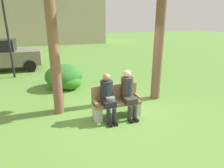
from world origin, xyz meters
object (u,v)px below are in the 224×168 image
at_px(shrub_near_bench, 64,76).
at_px(street_lamp, 6,26).
at_px(seated_man_left, 108,95).
at_px(shrub_mid_lawn, 70,82).
at_px(building_backdrop, 37,4).
at_px(parked_car_near, 1,56).
at_px(seated_man_right, 128,91).
at_px(park_bench, 116,103).

height_order(shrub_near_bench, street_lamp, street_lamp).
height_order(seated_man_left, street_lamp, street_lamp).
xyz_separation_m(seated_man_left, shrub_mid_lawn, (-0.63, 2.87, -0.44)).
distance_m(shrub_mid_lawn, building_backdrop, 18.85).
height_order(shrub_near_bench, parked_car_near, parked_car_near).
relative_size(seated_man_right, street_lamp, 0.33).
distance_m(shrub_near_bench, street_lamp, 3.67).
distance_m(park_bench, seated_man_left, 0.45).
xyz_separation_m(shrub_near_bench, shrub_mid_lawn, (0.17, -0.35, -0.19)).
bearing_deg(shrub_near_bench, park_bench, -70.58).
xyz_separation_m(park_bench, parked_car_near, (-3.90, 6.99, 0.44)).
distance_m(park_bench, parked_car_near, 8.01).
relative_size(park_bench, parked_car_near, 0.34).
distance_m(seated_man_right, shrub_near_bench, 3.52).
distance_m(park_bench, seated_man_right, 0.48).
xyz_separation_m(street_lamp, building_backdrop, (1.39, 15.72, 2.05)).
xyz_separation_m(parked_car_near, street_lamp, (0.69, -1.60, 1.57)).
xyz_separation_m(shrub_mid_lawn, street_lamp, (-2.29, 2.64, 2.12)).
relative_size(seated_man_right, building_backdrop, 0.09).
height_order(shrub_mid_lawn, street_lamp, street_lamp).
height_order(park_bench, seated_man_left, seated_man_left).
relative_size(park_bench, building_backdrop, 0.09).
bearing_deg(street_lamp, seated_man_left, -62.14).
bearing_deg(shrub_mid_lawn, street_lamp, 130.90).
bearing_deg(shrub_near_bench, shrub_mid_lawn, -63.42).
distance_m(seated_man_left, building_backdrop, 21.61).
distance_m(park_bench, building_backdrop, 21.57).
bearing_deg(street_lamp, parked_car_near, 113.37).
bearing_deg(shrub_mid_lawn, shrub_near_bench, 116.58).
bearing_deg(street_lamp, building_backdrop, 84.96).
xyz_separation_m(shrub_mid_lawn, parked_car_near, (-2.98, 4.24, 0.55)).
bearing_deg(seated_man_right, seated_man_left, -179.07).
bearing_deg(street_lamp, shrub_mid_lawn, -49.10).
height_order(park_bench, shrub_near_bench, shrub_near_bench).
xyz_separation_m(shrub_near_bench, street_lamp, (-2.11, 2.29, 1.94)).
height_order(seated_man_right, street_lamp, street_lamp).
height_order(street_lamp, building_backdrop, building_backdrop).
xyz_separation_m(seated_man_right, street_lamp, (-3.52, 5.50, 1.66)).
distance_m(shrub_mid_lawn, street_lamp, 4.09).
relative_size(seated_man_left, shrub_mid_lawn, 1.43).
bearing_deg(seated_man_right, park_bench, 159.68).
distance_m(shrub_near_bench, parked_car_near, 4.81).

